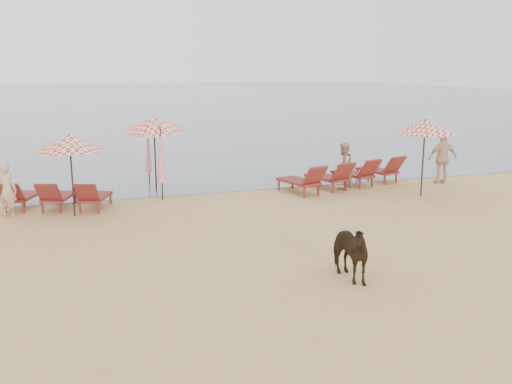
# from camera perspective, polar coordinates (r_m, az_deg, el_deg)

# --- Properties ---
(ground) EXTENTS (120.00, 120.00, 0.00)m
(ground) POSITION_cam_1_polar(r_m,az_deg,el_deg) (10.54, 8.81, -11.43)
(ground) COLOR tan
(ground) RESTS_ON ground
(sea) EXTENTS (160.00, 140.00, 0.06)m
(sea) POSITION_cam_1_polar(r_m,az_deg,el_deg) (88.75, -15.73, 9.16)
(sea) COLOR #51606B
(sea) RESTS_ON ground
(lounger_cluster_left) EXTENTS (3.33, 2.63, 0.64)m
(lounger_cluster_left) POSITION_cam_1_polar(r_m,az_deg,el_deg) (18.21, -19.37, -0.34)
(lounger_cluster_left) COLOR maroon
(lounger_cluster_left) RESTS_ON ground
(lounger_cluster_right) EXTENTS (4.89, 3.09, 0.72)m
(lounger_cluster_right) POSITION_cam_1_polar(r_m,az_deg,el_deg) (20.61, 8.85, 1.79)
(lounger_cluster_right) COLOR maroon
(lounger_cluster_right) RESTS_ON ground
(umbrella_open_left_a) EXTENTS (2.10, 2.10, 2.39)m
(umbrella_open_left_a) POSITION_cam_1_polar(r_m,az_deg,el_deg) (16.98, -18.13, 4.71)
(umbrella_open_left_a) COLOR black
(umbrella_open_left_a) RESTS_ON ground
(umbrella_open_left_b) EXTENTS (2.14, 2.18, 2.73)m
(umbrella_open_left_b) POSITION_cam_1_polar(r_m,az_deg,el_deg) (19.85, -10.18, 6.76)
(umbrella_open_left_b) COLOR black
(umbrella_open_left_b) RESTS_ON ground
(umbrella_open_right) EXTENTS (2.11, 2.11, 2.57)m
(umbrella_open_right) POSITION_cam_1_polar(r_m,az_deg,el_deg) (19.60, 16.55, 6.25)
(umbrella_open_right) COLOR black
(umbrella_open_right) RESTS_ON ground
(umbrella_closed_left) EXTENTS (0.26, 0.26, 2.16)m
(umbrella_closed_left) POSITION_cam_1_polar(r_m,az_deg,el_deg) (20.90, -10.72, 4.16)
(umbrella_closed_left) COLOR black
(umbrella_closed_left) RESTS_ON ground
(umbrella_closed_right) EXTENTS (0.29, 0.29, 2.39)m
(umbrella_closed_right) POSITION_cam_1_polar(r_m,az_deg,el_deg) (18.57, -9.47, 3.66)
(umbrella_closed_right) COLOR black
(umbrella_closed_right) RESTS_ON ground
(cow) EXTENTS (0.74, 1.48, 1.21)m
(cow) POSITION_cam_1_polar(r_m,az_deg,el_deg) (11.69, 9.04, -5.83)
(cow) COLOR black
(cow) RESTS_ON ground
(beachgoer_left) EXTENTS (0.69, 0.62, 1.59)m
(beachgoer_left) POSITION_cam_1_polar(r_m,az_deg,el_deg) (17.82, -23.63, 0.20)
(beachgoer_left) COLOR tan
(beachgoer_left) RESTS_ON ground
(beachgoer_right_a) EXTENTS (1.01, 0.96, 1.65)m
(beachgoer_right_a) POSITION_cam_1_polar(r_m,az_deg,el_deg) (20.34, 8.73, 2.59)
(beachgoer_right_a) COLOR tan
(beachgoer_right_a) RESTS_ON ground
(beachgoer_right_b) EXTENTS (1.17, 0.60, 1.91)m
(beachgoer_right_b) POSITION_cam_1_polar(r_m,az_deg,el_deg) (22.16, 18.16, 3.25)
(beachgoer_right_b) COLOR #D8A487
(beachgoer_right_b) RESTS_ON ground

